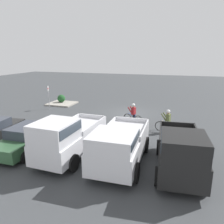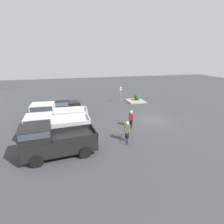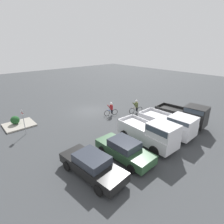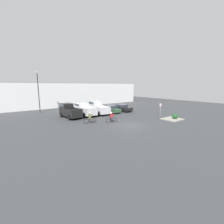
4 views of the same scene
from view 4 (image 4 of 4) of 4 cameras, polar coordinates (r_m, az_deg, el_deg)
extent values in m
plane|color=#383A3D|center=(20.53, 6.67, -5.12)|extent=(80.00, 80.00, 0.00)
cube|color=silver|center=(46.49, -19.38, 6.51)|extent=(44.32, 15.87, 5.89)
cube|color=gray|center=(46.43, -19.60, 10.26)|extent=(44.32, 15.87, 0.20)
cube|color=black|center=(25.90, -15.56, -0.24)|extent=(2.32, 5.04, 1.03)
cube|color=black|center=(27.08, -17.01, 2.20)|extent=(1.91, 2.10, 0.91)
cube|color=#333D47|center=(27.05, -17.03, 2.62)|extent=(1.96, 1.95, 0.40)
cube|color=black|center=(24.54, -16.55, 0.67)|extent=(0.33, 2.93, 0.25)
cube|color=black|center=(25.34, -12.81, 1.12)|extent=(0.33, 2.93, 0.25)
cube|color=black|center=(23.67, -13.09, 0.49)|extent=(1.90, 0.24, 0.25)
cylinder|color=black|center=(26.98, -18.74, -1.03)|extent=(0.29, 0.84, 0.83)
cylinder|color=black|center=(27.74, -15.11, -0.55)|extent=(0.29, 0.84, 0.83)
cylinder|color=black|center=(24.25, -15.97, -2.09)|extent=(0.29, 0.84, 0.83)
cylinder|color=black|center=(25.09, -12.04, -1.52)|extent=(0.29, 0.84, 0.83)
cube|color=silver|center=(27.08, -10.10, 0.47)|extent=(2.19, 5.09, 1.03)
cube|color=silver|center=(28.30, -11.57, 2.59)|extent=(1.96, 2.06, 0.70)
cube|color=#333D47|center=(28.28, -11.58, 2.90)|extent=(2.02, 1.90, 0.31)
cube|color=silver|center=(25.64, -11.10, 1.35)|extent=(0.14, 3.03, 0.25)
cube|color=silver|center=(26.58, -7.22, 1.76)|extent=(0.14, 3.03, 0.25)
cube|color=silver|center=(24.82, -7.50, 1.17)|extent=(2.09, 0.12, 0.25)
cylinder|color=black|center=(28.11, -13.44, -0.27)|extent=(0.24, 0.90, 0.90)
cylinder|color=black|center=(29.00, -9.67, 0.18)|extent=(0.24, 0.90, 0.90)
cylinder|color=black|center=(25.32, -10.54, -1.28)|extent=(0.24, 0.90, 0.90)
cylinder|color=black|center=(26.31, -6.48, -0.75)|extent=(0.24, 0.90, 0.90)
cube|color=silver|center=(28.33, -4.93, 0.92)|extent=(2.13, 5.25, 0.98)
cube|color=silver|center=(29.55, -6.42, 3.19)|extent=(1.85, 2.14, 0.98)
cube|color=#333D47|center=(29.53, -6.43, 3.60)|extent=(1.90, 1.98, 0.43)
cube|color=silver|center=(26.91, -5.60, 1.75)|extent=(0.21, 3.10, 0.25)
cube|color=silver|center=(27.81, -2.27, 2.06)|extent=(0.21, 3.10, 0.25)
cube|color=silver|center=(26.06, -2.25, 1.52)|extent=(1.92, 0.16, 0.25)
cylinder|color=black|center=(29.38, -8.07, 0.30)|extent=(0.26, 0.87, 0.86)
cylinder|color=black|center=(30.24, -4.80, 0.65)|extent=(0.26, 0.87, 0.86)
cylinder|color=black|center=(26.57, -5.05, -0.66)|extent=(0.26, 0.87, 0.86)
cylinder|color=black|center=(27.52, -1.56, -0.26)|extent=(0.26, 0.87, 0.86)
cube|color=#2D5133|center=(30.06, -0.55, 0.92)|extent=(1.85, 4.64, 0.64)
cube|color=#2D333D|center=(29.97, -0.55, 2.03)|extent=(1.62, 2.11, 0.53)
cylinder|color=black|center=(30.78, -3.51, 0.61)|extent=(0.19, 0.63, 0.63)
cylinder|color=black|center=(31.78, -0.89, 0.93)|extent=(0.19, 0.63, 0.63)
cylinder|color=black|center=(28.42, -0.18, -0.16)|extent=(0.19, 0.63, 0.63)
cylinder|color=black|center=(29.50, 2.53, 0.21)|extent=(0.19, 0.63, 0.63)
cube|color=black|center=(31.68, 3.67, 1.40)|extent=(2.22, 4.92, 0.63)
cube|color=#2D333D|center=(31.60, 3.68, 2.44)|extent=(1.78, 2.29, 0.53)
cylinder|color=black|center=(32.20, 0.63, 1.09)|extent=(0.25, 0.68, 0.67)
cylinder|color=black|center=(33.39, 2.84, 1.40)|extent=(0.25, 0.68, 0.67)
cylinder|color=black|center=(30.05, 4.57, 0.41)|extent=(0.25, 0.68, 0.67)
cylinder|color=black|center=(31.33, 6.77, 0.77)|extent=(0.25, 0.68, 0.67)
torus|color=black|center=(22.12, 1.04, -3.07)|extent=(0.68, 0.27, 0.70)
torus|color=black|center=(21.82, -1.45, -3.26)|extent=(0.68, 0.27, 0.70)
cylinder|color=#233D9E|center=(21.93, -0.20, -2.73)|extent=(0.51, 0.20, 0.37)
cylinder|color=#233D9E|center=(21.88, -0.20, -2.23)|extent=(0.53, 0.20, 0.04)
cylinder|color=#233D9E|center=(21.87, -0.63, -2.76)|extent=(0.05, 0.05, 0.34)
cylinder|color=#233D9E|center=(22.00, 0.73, -2.10)|extent=(0.17, 0.44, 0.02)
cylinder|color=black|center=(21.99, -0.52, -2.80)|extent=(0.15, 0.15, 0.52)
cylinder|color=black|center=(21.82, -0.37, -2.90)|extent=(0.15, 0.15, 0.52)
cube|color=maroon|center=(21.81, -0.32, -1.46)|extent=(0.34, 0.42, 0.56)
cylinder|color=maroon|center=(22.03, 0.04, -1.34)|extent=(0.50, 0.24, 0.61)
cylinder|color=maroon|center=(21.71, 0.32, -1.51)|extent=(0.50, 0.24, 0.61)
sphere|color=tan|center=(21.74, -0.26, -0.41)|extent=(0.25, 0.25, 0.25)
sphere|color=silver|center=(21.73, -0.26, -0.25)|extent=(0.27, 0.27, 0.27)
torus|color=black|center=(21.81, -6.94, -3.32)|extent=(0.70, 0.27, 0.72)
torus|color=black|center=(21.63, -9.82, -3.50)|extent=(0.70, 0.27, 0.72)
cylinder|color=tan|center=(21.68, -8.39, -2.96)|extent=(0.56, 0.21, 0.38)
cylinder|color=tan|center=(21.63, -8.40, -2.45)|extent=(0.59, 0.22, 0.04)
cylinder|color=tan|center=(21.65, -8.89, -2.99)|extent=(0.05, 0.05, 0.35)
cylinder|color=tan|center=(21.70, -7.32, -2.31)|extent=(0.17, 0.44, 0.02)
cylinder|color=black|center=(21.76, -8.71, -3.04)|extent=(0.15, 0.15, 0.53)
cylinder|color=black|center=(21.58, -8.63, -3.14)|extent=(0.15, 0.15, 0.53)
cube|color=#5B6638|center=(21.56, -8.57, -1.60)|extent=(0.34, 0.42, 0.61)
cylinder|color=#5B6638|center=(21.76, -8.07, -1.47)|extent=(0.54, 0.25, 0.67)
cylinder|color=#5B6638|center=(21.43, -7.91, -1.65)|extent=(0.54, 0.25, 0.67)
sphere|color=tan|center=(21.48, -8.53, -0.47)|extent=(0.24, 0.24, 0.24)
sphere|color=silver|center=(21.47, -8.53, -0.32)|extent=(0.27, 0.27, 0.27)
cylinder|color=#9E9EA3|center=(26.83, 17.92, 0.69)|extent=(0.06, 0.06, 2.42)
cube|color=white|center=(26.71, 18.02, 2.57)|extent=(0.10, 0.29, 0.45)
cube|color=red|center=(26.71, 18.02, 2.57)|extent=(0.10, 0.30, 0.10)
cylinder|color=#2D2823|center=(32.76, -26.18, 6.39)|extent=(0.16, 0.16, 7.69)
sphere|color=#B2B2A8|center=(32.82, -26.73, 13.31)|extent=(0.36, 0.36, 0.36)
cube|color=gray|center=(25.72, 21.96, -2.52)|extent=(2.81, 2.53, 0.15)
sphere|color=#1E4C23|center=(25.66, 22.90, -1.47)|extent=(0.85, 0.85, 0.85)
camera|label=1|loc=(35.07, -21.54, 9.44)|focal=35.00mm
camera|label=2|loc=(23.46, -42.93, 10.56)|focal=28.00mm
camera|label=3|loc=(40.50, 2.37, 13.60)|focal=28.00mm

